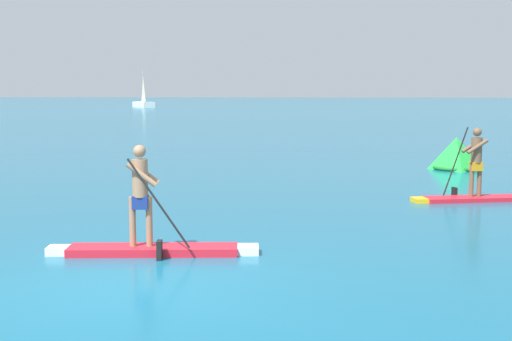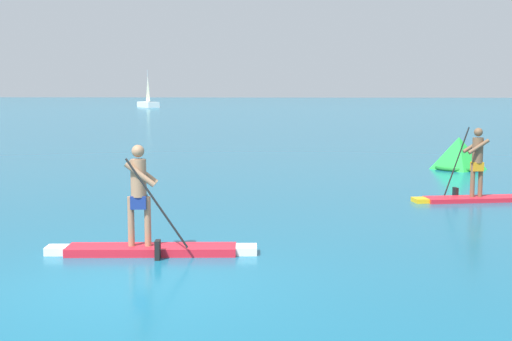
# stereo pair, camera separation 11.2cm
# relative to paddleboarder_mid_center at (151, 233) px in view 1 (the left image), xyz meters

# --- Properties ---
(ground) EXTENTS (440.00, 440.00, 0.00)m
(ground) POSITION_rel_paddleboarder_mid_center_xyz_m (0.21, -1.92, -0.35)
(ground) COLOR #145B7A
(paddleboarder_mid_center) EXTENTS (3.55, 0.89, 1.84)m
(paddleboarder_mid_center) POSITION_rel_paddleboarder_mid_center_xyz_m (0.00, 0.00, 0.00)
(paddleboarder_mid_center) COLOR red
(paddleboarder_mid_center) RESTS_ON ground
(paddleboarder_far_right) EXTENTS (3.26, 1.17, 1.85)m
(paddleboarder_far_right) POSITION_rel_paddleboarder_mid_center_xyz_m (6.73, 6.05, 0.03)
(paddleboarder_far_right) COLOR red
(paddleboarder_far_right) RESTS_ON ground
(race_marker_buoy) EXTENTS (1.64, 1.64, 1.11)m
(race_marker_buoy) POSITION_rel_paddleboarder_mid_center_xyz_m (7.70, 12.92, 0.14)
(race_marker_buoy) COLOR green
(race_marker_buoy) RESTS_ON ground
(sailboat_left_horizon) EXTENTS (4.58, 6.05, 5.69)m
(sailboat_left_horizon) POSITION_rel_paddleboarder_mid_center_xyz_m (-22.69, 91.72, 0.30)
(sailboat_left_horizon) COLOR white
(sailboat_left_horizon) RESTS_ON ground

